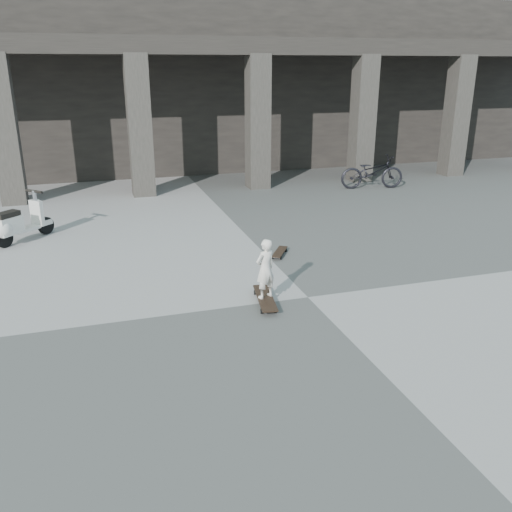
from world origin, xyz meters
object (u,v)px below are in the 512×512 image
object	(u,v)px
child	(265,269)
scooter	(14,225)
bicycle	(372,172)
skateboard_spare	(280,252)
longboard	(265,298)

from	to	relation	value
child	scooter	bearing A→B (deg)	-70.20
bicycle	skateboard_spare	bearing A→B (deg)	147.47
child	bicycle	world-z (taller)	child
longboard	skateboard_spare	size ratio (longest dim) A/B	1.56
longboard	bicycle	xyz separation A→B (m)	(5.92, 7.32, 0.43)
skateboard_spare	child	size ratio (longest dim) A/B	0.71
scooter	skateboard_spare	bearing A→B (deg)	-69.82
scooter	longboard	bearing A→B (deg)	-92.42
skateboard_spare	longboard	bearing A→B (deg)	-172.81
longboard	scooter	world-z (taller)	scooter
skateboard_spare	scooter	distance (m)	5.76
child	scooter	world-z (taller)	child
scooter	bicycle	distance (m)	10.48
skateboard_spare	child	world-z (taller)	child
child	scooter	size ratio (longest dim) A/B	0.84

